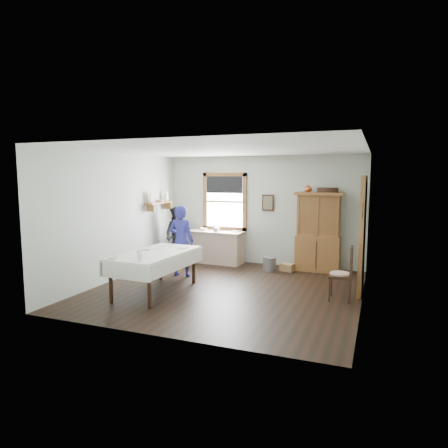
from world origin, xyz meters
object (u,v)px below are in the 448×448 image
(dining_table, at_px, (156,272))
(pail, at_px, (269,264))
(spindle_chair, at_px, (341,273))
(work_counter, at_px, (216,247))
(wicker_basket, at_px, (287,267))
(woman_blue, at_px, (181,244))
(china_hutch, at_px, (318,232))
(figure_dark, at_px, (177,238))

(dining_table, relative_size, pail, 5.94)
(spindle_chair, bearing_deg, pail, 132.31)
(pail, bearing_deg, work_counter, 166.01)
(dining_table, xyz_separation_m, spindle_chair, (3.31, 0.79, 0.10))
(wicker_basket, bearing_deg, woman_blue, -148.23)
(wicker_basket, bearing_deg, work_counter, 172.74)
(work_counter, bearing_deg, china_hutch, 5.00)
(work_counter, xyz_separation_m, woman_blue, (-0.19, -1.53, 0.32))
(dining_table, height_order, figure_dark, figure_dark)
(pail, height_order, figure_dark, figure_dark)
(work_counter, bearing_deg, woman_blue, -93.33)
(dining_table, relative_size, figure_dark, 1.46)
(figure_dark, bearing_deg, pail, 10.40)
(china_hutch, xyz_separation_m, figure_dark, (-3.41, -0.50, -0.25))
(pail, bearing_deg, spindle_chair, -43.80)
(work_counter, height_order, spindle_chair, spindle_chair)
(pail, relative_size, figure_dark, 0.25)
(work_counter, relative_size, figure_dark, 1.07)
(spindle_chair, distance_m, wicker_basket, 2.29)
(spindle_chair, xyz_separation_m, pail, (-1.74, 1.67, -0.33))
(china_hutch, height_order, spindle_chair, china_hutch)
(work_counter, distance_m, spindle_chair, 3.84)
(woman_blue, distance_m, figure_dark, 1.29)
(pail, distance_m, figure_dark, 2.43)
(china_hutch, bearing_deg, woman_blue, -149.64)
(work_counter, xyz_separation_m, dining_table, (-0.07, -2.83, -0.02))
(wicker_basket, distance_m, figure_dark, 2.83)
(dining_table, distance_m, pail, 2.93)
(pail, relative_size, woman_blue, 0.22)
(pail, bearing_deg, china_hutch, 22.78)
(work_counter, relative_size, pail, 4.36)
(china_hutch, bearing_deg, pail, -157.09)
(woman_blue, height_order, figure_dark, woman_blue)
(china_hutch, height_order, pail, china_hutch)
(woman_blue, xyz_separation_m, figure_dark, (-0.68, 1.09, -0.06))
(china_hutch, height_order, figure_dark, china_hutch)
(pail, distance_m, woman_blue, 2.13)
(work_counter, xyz_separation_m, wicker_basket, (1.90, -0.24, -0.32))
(woman_blue, bearing_deg, dining_table, 93.50)
(china_hutch, relative_size, wicker_basket, 6.04)
(china_hutch, relative_size, woman_blue, 1.26)
(china_hutch, relative_size, dining_table, 0.94)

